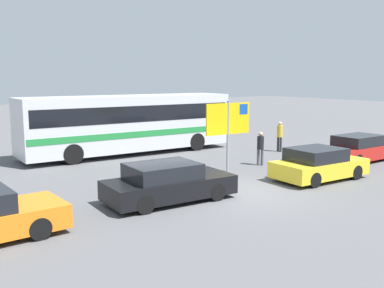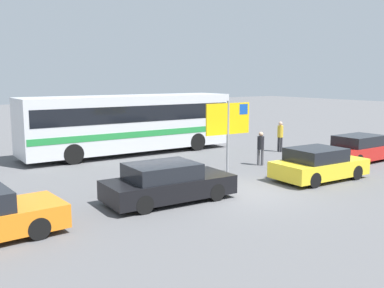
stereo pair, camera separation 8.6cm
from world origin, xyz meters
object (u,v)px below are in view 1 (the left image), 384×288
Objects in this scene: bus_front_coach at (129,121)px; ferry_sign at (229,122)px; car_black at (168,183)px; pedestrian_by_bus at (280,134)px; car_red at (360,149)px; pedestrian_near_sign at (260,146)px; car_yellow at (318,164)px.

ferry_sign reaches higher than bus_front_coach.
car_black is 2.61× the size of pedestrian_by_bus.
car_black is at bearing 16.14° from pedestrian_by_bus.
pedestrian_near_sign is at bearing 155.68° from car_red.
pedestrian_near_sign is at bearing -60.30° from bus_front_coach.
pedestrian_near_sign is (0.07, 3.52, 0.31)m from car_yellow.
pedestrian_by_bus is at bearing 27.28° from car_black.
car_yellow is 6.81m from pedestrian_by_bus.
pedestrian_by_bus is at bearing -14.07° from pedestrian_near_sign.
car_black is at bearing -154.83° from ferry_sign.
car_black is at bearing 175.04° from car_yellow.
pedestrian_near_sign is (-4.82, 2.05, 0.31)m from car_red.
car_red is 5.11m from car_yellow.
car_yellow is 3.53m from pedestrian_near_sign.
bus_front_coach is 9.81m from car_black.
pedestrian_near_sign is at bearing 21.00° from ferry_sign.
ferry_sign is 3.21m from pedestrian_near_sign.
car_red is at bearing -6.70° from ferry_sign.
bus_front_coach is at bearing 98.71° from ferry_sign.
pedestrian_by_bus reaches higher than car_yellow.
bus_front_coach is 7.48m from pedestrian_near_sign.
bus_front_coach is at bearing 73.46° from pedestrian_near_sign.
pedestrian_by_bus is at bearing 28.45° from ferry_sign.
pedestrian_by_bus is at bearing 59.20° from car_yellow.
pedestrian_by_bus reaches higher than car_black.
car_black is 11.65m from car_red.
ferry_sign is at bearing 25.27° from car_black.
pedestrian_near_sign is at bearing 23.63° from car_black.
car_yellow is 2.52× the size of pedestrian_near_sign.
bus_front_coach reaches higher than car_red.
ferry_sign is 7.82m from car_red.
bus_front_coach reaches higher than pedestrian_near_sign.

